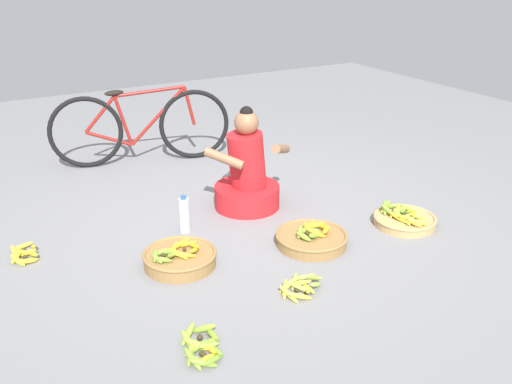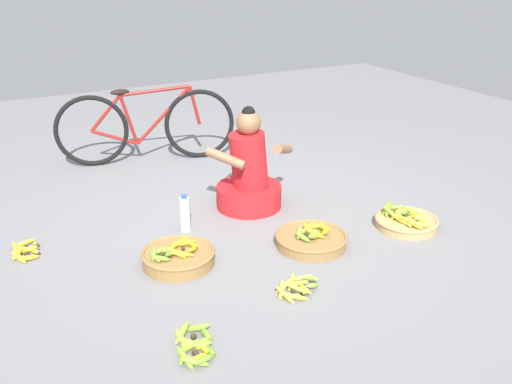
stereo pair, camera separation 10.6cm
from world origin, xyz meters
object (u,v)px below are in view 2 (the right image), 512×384
(loose_bananas_near_vendor, at_px, (298,287))
(loose_bananas_back_right, at_px, (194,346))
(banana_basket_mid_left, at_px, (406,221))
(loose_bananas_front_right, at_px, (26,251))
(water_bottle, at_px, (185,214))
(vendor_woman_front, at_px, (249,176))
(banana_basket_front_left, at_px, (178,256))
(bicycle_leaning, at_px, (146,126))
(banana_basket_front_center, at_px, (311,239))

(loose_bananas_near_vendor, xyz_separation_m, loose_bananas_back_right, (-0.77, -0.23, -0.00))
(banana_basket_mid_left, bearing_deg, loose_bananas_near_vendor, -162.78)
(loose_bananas_front_right, height_order, loose_bananas_back_right, loose_bananas_back_right)
(loose_bananas_near_vendor, distance_m, water_bottle, 1.13)
(loose_bananas_near_vendor, height_order, water_bottle, water_bottle)
(loose_bananas_front_right, relative_size, loose_bananas_back_right, 0.82)
(banana_basket_mid_left, xyz_separation_m, loose_bananas_back_right, (-1.95, -0.60, -0.02))
(vendor_woman_front, distance_m, loose_bananas_back_right, 1.85)
(banana_basket_front_left, relative_size, water_bottle, 1.71)
(banana_basket_front_left, bearing_deg, loose_bananas_near_vendor, -51.16)
(bicycle_leaning, height_order, banana_basket_mid_left, bicycle_leaning)
(banana_basket_mid_left, bearing_deg, banana_basket_front_left, 170.63)
(bicycle_leaning, relative_size, loose_bananas_back_right, 4.63)
(banana_basket_front_center, xyz_separation_m, loose_bananas_near_vendor, (-0.39, -0.46, -0.02))
(loose_bananas_front_right, bearing_deg, vendor_woman_front, -0.31)
(banana_basket_front_left, xyz_separation_m, banana_basket_front_center, (0.91, -0.19, -0.01))
(banana_basket_front_left, bearing_deg, bicycle_leaning, 76.95)
(vendor_woman_front, bearing_deg, loose_bananas_back_right, -126.32)
(banana_basket_front_center, relative_size, water_bottle, 1.78)
(water_bottle, bearing_deg, loose_bananas_front_right, 171.06)
(banana_basket_front_left, xyz_separation_m, loose_bananas_back_right, (-0.25, -0.88, -0.03))
(loose_bananas_back_right, bearing_deg, bicycle_leaning, 76.08)
(banana_basket_front_left, relative_size, loose_bananas_near_vendor, 1.52)
(banana_basket_front_center, relative_size, loose_bananas_back_right, 1.41)
(loose_bananas_back_right, bearing_deg, banana_basket_mid_left, 17.03)
(loose_bananas_near_vendor, height_order, loose_bananas_front_right, loose_bananas_near_vendor)
(vendor_woman_front, relative_size, banana_basket_front_left, 1.70)
(loose_bananas_front_right, distance_m, loose_bananas_back_right, 1.61)
(banana_basket_front_left, distance_m, loose_bananas_near_vendor, 0.83)
(banana_basket_front_center, bearing_deg, banana_basket_mid_left, -6.58)
(bicycle_leaning, bearing_deg, banana_basket_front_center, -78.67)
(loose_bananas_front_right, bearing_deg, water_bottle, -8.94)
(banana_basket_front_left, distance_m, banana_basket_front_center, 0.93)
(loose_bananas_near_vendor, xyz_separation_m, loose_bananas_front_right, (-1.38, 1.26, -0.00))
(bicycle_leaning, distance_m, banana_basket_mid_left, 2.63)
(banana_basket_mid_left, xyz_separation_m, water_bottle, (-1.47, 0.72, 0.08))
(vendor_woman_front, relative_size, loose_bananas_back_right, 2.30)
(bicycle_leaning, relative_size, water_bottle, 5.85)
(loose_bananas_back_right, distance_m, water_bottle, 1.40)
(banana_basket_mid_left, bearing_deg, water_bottle, 153.86)
(banana_basket_mid_left, xyz_separation_m, loose_bananas_front_right, (-2.56, 0.89, -0.02))
(loose_bananas_near_vendor, bearing_deg, vendor_woman_front, 75.65)
(bicycle_leaning, relative_size, banana_basket_front_left, 3.43)
(banana_basket_front_center, xyz_separation_m, banana_basket_mid_left, (0.78, -0.09, -0.00))
(bicycle_leaning, height_order, loose_bananas_near_vendor, bicycle_leaning)
(banana_basket_front_center, distance_m, loose_bananas_back_right, 1.35)
(banana_basket_mid_left, distance_m, loose_bananas_near_vendor, 1.23)
(banana_basket_front_left, height_order, loose_bananas_near_vendor, banana_basket_front_left)
(banana_basket_front_left, height_order, loose_bananas_front_right, banana_basket_front_left)
(banana_basket_front_center, distance_m, banana_basket_mid_left, 0.79)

